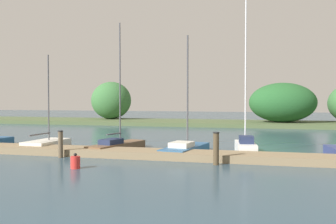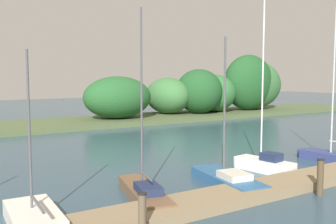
# 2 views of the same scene
# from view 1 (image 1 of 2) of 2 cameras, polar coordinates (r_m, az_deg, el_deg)

# --- Properties ---
(dock_pier) EXTENTS (30.01, 1.80, 0.35)m
(dock_pier) POSITION_cam_1_polar(r_m,az_deg,el_deg) (18.09, 6.40, -6.46)
(dock_pier) COLOR #847051
(dock_pier) RESTS_ON ground
(sailboat_1) EXTENTS (1.52, 3.18, 5.28)m
(sailboat_1) POSITION_cam_1_polar(r_m,az_deg,el_deg) (22.79, -17.23, -4.51)
(sailboat_1) COLOR silver
(sailboat_1) RESTS_ON ground
(sailboat_2) EXTENTS (1.99, 4.56, 6.94)m
(sailboat_2) POSITION_cam_1_polar(r_m,az_deg,el_deg) (21.31, -7.36, -4.82)
(sailboat_2) COLOR brown
(sailboat_2) RESTS_ON ground
(sailboat_3) EXTENTS (1.92, 4.49, 6.10)m
(sailboat_3) POSITION_cam_1_polar(r_m,az_deg,el_deg) (20.04, 2.68, -5.30)
(sailboat_3) COLOR #285684
(sailboat_3) RESTS_ON ground
(sailboat_4) EXTENTS (1.33, 3.14, 8.49)m
(sailboat_4) POSITION_cam_1_polar(r_m,az_deg,el_deg) (20.37, 11.32, -4.79)
(sailboat_4) COLOR white
(sailboat_4) RESTS_ON ground
(mooring_piling_1) EXTENTS (0.26, 0.26, 1.29)m
(mooring_piling_1) POSITION_cam_1_polar(r_m,az_deg,el_deg) (19.30, -15.53, -4.55)
(mooring_piling_1) COLOR brown
(mooring_piling_1) RESTS_ON ground
(mooring_piling_2) EXTENTS (0.28, 0.28, 1.40)m
(mooring_piling_2) POSITION_cam_1_polar(r_m,az_deg,el_deg) (16.64, 7.09, -5.34)
(mooring_piling_2) COLOR #4C3D28
(mooring_piling_2) RESTS_ON ground
(channel_buoy_0) EXTENTS (0.38, 0.38, 0.63)m
(channel_buoy_0) POSITION_cam_1_polar(r_m,az_deg,el_deg) (16.19, -13.48, -7.19)
(channel_buoy_0) COLOR red
(channel_buoy_0) RESTS_ON ground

